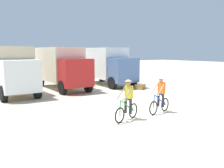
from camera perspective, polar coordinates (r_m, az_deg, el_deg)
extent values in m
plane|color=beige|center=(12.00, 10.78, -7.10)|extent=(120.00, 120.00, 0.00)
cube|color=#CCB78E|center=(19.34, -23.02, 3.93)|extent=(2.56, 5.27, 2.70)
cube|color=silver|center=(16.08, -20.39, 1.67)|extent=(2.24, 1.57, 2.00)
cube|color=black|center=(15.37, -19.78, 2.77)|extent=(2.03, 0.14, 0.80)
cylinder|color=black|center=(16.58, -16.91, -1.51)|extent=(0.35, 1.01, 1.00)
cylinder|color=black|center=(16.08, -23.83, -2.09)|extent=(0.35, 1.01, 1.00)
cylinder|color=black|center=(21.34, -21.09, 0.25)|extent=(0.35, 1.01, 1.00)
cube|color=beige|center=(20.92, -12.25, 4.57)|extent=(2.42, 5.21, 2.70)
cube|color=#B21E1E|center=(17.81, -8.31, 2.58)|extent=(2.21, 1.51, 2.00)
cube|color=black|center=(17.16, -7.36, 3.59)|extent=(2.02, 0.09, 0.80)
cylinder|color=black|center=(18.46, -5.51, -0.33)|extent=(0.32, 1.00, 1.00)
cylinder|color=black|center=(17.62, -11.40, -0.81)|extent=(0.32, 1.00, 1.00)
cylinder|color=black|center=(22.97, -11.26, 1.09)|extent=(0.32, 1.00, 1.00)
cylinder|color=black|center=(22.31, -16.13, 0.75)|extent=(0.32, 1.00, 1.00)
cube|color=white|center=(22.99, -2.35, 4.98)|extent=(2.43, 5.21, 2.70)
cube|color=#4C6B9E|center=(20.19, 2.67, 3.21)|extent=(2.21, 1.51, 2.00)
cube|color=black|center=(19.61, 3.88, 4.10)|extent=(2.02, 0.09, 0.80)
cylinder|color=black|center=(20.98, 4.74, 0.61)|extent=(0.33, 1.00, 1.00)
cylinder|color=black|center=(19.79, 0.09, 0.23)|extent=(0.33, 1.00, 1.00)
cylinder|color=black|center=(25.06, -2.34, 1.74)|extent=(0.33, 1.00, 1.00)
cylinder|color=black|center=(24.08, -6.50, 1.47)|extent=(0.33, 1.00, 1.00)
torus|color=black|center=(10.43, 1.80, -7.25)|extent=(0.66, 0.28, 0.68)
cylinder|color=silver|center=(10.43, 1.80, -7.25)|extent=(0.10, 0.10, 0.08)
torus|color=black|center=(11.28, 4.92, -6.15)|extent=(0.66, 0.28, 0.68)
cylinder|color=silver|center=(11.28, 4.92, -6.15)|extent=(0.10, 0.10, 0.08)
cylinder|color=green|center=(10.80, 3.51, -5.01)|extent=(0.98, 0.39, 0.68)
cylinder|color=green|center=(10.60, 3.01, -3.69)|extent=(0.64, 0.27, 0.13)
cylinder|color=green|center=(11.07, 4.46, -4.91)|extent=(0.38, 0.18, 0.59)
cylinder|color=green|center=(10.37, 1.89, -5.51)|extent=(0.11, 0.08, 0.64)
cylinder|color=silver|center=(10.33, 1.98, -3.76)|extent=(0.21, 0.50, 0.04)
cube|color=black|center=(10.87, 3.98, -3.48)|extent=(0.27, 0.19, 0.06)
cube|color=gold|center=(10.80, 3.94, -1.88)|extent=(0.30, 0.37, 0.56)
sphere|color=#A87A5B|center=(10.69, 3.78, 0.20)|extent=(0.22, 0.22, 0.22)
cone|color=tan|center=(10.67, 3.79, 0.89)|extent=(0.32, 0.32, 0.10)
cylinder|color=#26262B|center=(10.79, 4.31, -5.18)|extent=(0.12, 0.12, 0.66)
cylinder|color=#26262B|center=(10.93, 3.17, -5.01)|extent=(0.12, 0.12, 0.66)
cylinder|color=#A87A5B|center=(10.42, 3.74, -2.29)|extent=(0.60, 0.29, 0.53)
cylinder|color=#A87A5B|center=(10.62, 2.12, -2.10)|extent=(0.62, 0.22, 0.53)
torus|color=black|center=(11.90, 9.59, -5.50)|extent=(0.67, 0.22, 0.68)
cylinder|color=silver|center=(11.90, 9.59, -5.50)|extent=(0.10, 0.10, 0.08)
torus|color=black|center=(12.78, 12.17, -4.68)|extent=(0.67, 0.22, 0.68)
cylinder|color=silver|center=(12.78, 12.17, -4.68)|extent=(0.10, 0.10, 0.08)
cylinder|color=blue|center=(12.29, 11.02, -3.60)|extent=(1.01, 0.30, 0.68)
cylinder|color=blue|center=(12.10, 10.63, -2.42)|extent=(0.65, 0.21, 0.13)
cylinder|color=blue|center=(12.58, 11.80, -3.56)|extent=(0.39, 0.14, 0.59)
cylinder|color=blue|center=(11.86, 9.69, -3.97)|extent=(0.11, 0.07, 0.64)
cylinder|color=silver|center=(11.82, 9.79, -2.44)|extent=(0.16, 0.51, 0.04)
cube|color=black|center=(12.38, 11.43, -2.27)|extent=(0.26, 0.18, 0.06)
cube|color=orange|center=(12.31, 11.42, -0.86)|extent=(0.27, 0.36, 0.56)
sphere|color=#A87A5B|center=(12.21, 11.32, 0.97)|extent=(0.22, 0.22, 0.22)
cone|color=silver|center=(12.20, 11.34, 1.58)|extent=(0.32, 0.32, 0.10)
cylinder|color=#26262B|center=(12.30, 11.72, -3.76)|extent=(0.12, 0.12, 0.66)
cylinder|color=#26262B|center=(12.43, 10.69, -3.61)|extent=(0.12, 0.12, 0.66)
cylinder|color=#A87A5B|center=(11.93, 11.31, -1.18)|extent=(0.61, 0.24, 0.53)
cylinder|color=#A87A5B|center=(12.12, 9.86, -1.02)|extent=(0.63, 0.16, 0.53)
cube|color=olive|center=(19.91, 6.54, -0.63)|extent=(0.94, 0.89, 0.42)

